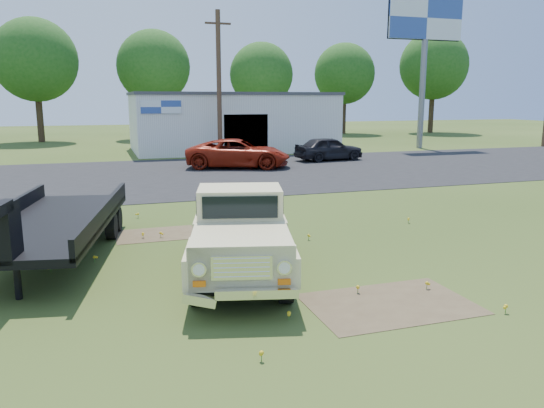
{
  "coord_description": "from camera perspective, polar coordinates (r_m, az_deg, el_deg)",
  "views": [
    {
      "loc": [
        -3.42,
        -11.02,
        3.69
      ],
      "look_at": [
        0.54,
        1.0,
        1.18
      ],
      "focal_mm": 35.0,
      "sensor_mm": 36.0,
      "label": 1
    }
  ],
  "objects": [
    {
      "name": "dirt_patch_b",
      "position": [
        15.05,
        -12.28,
        -3.23
      ],
      "size": [
        2.2,
        1.6,
        0.01
      ],
      "primitive_type": "cube",
      "color": "brown",
      "rests_on": "ground"
    },
    {
      "name": "treeline_g",
      "position": [
        62.22,
        17.02,
        14.05
      ],
      "size": [
        7.36,
        7.36,
        10.95
      ],
      "color": "#372719",
      "rests_on": "ground"
    },
    {
      "name": "asphalt_lot",
      "position": [
        26.51,
        -10.67,
        3.04
      ],
      "size": [
        90.0,
        14.0,
        0.02
      ],
      "primitive_type": "cube",
      "color": "black",
      "rests_on": "ground"
    },
    {
      "name": "treeline_e",
      "position": [
        52.4,
        -1.15,
        13.75
      ],
      "size": [
        6.08,
        6.08,
        9.04
      ],
      "color": "#372719",
      "rests_on": "ground"
    },
    {
      "name": "treeline_f",
      "position": [
        58.41,
        7.79,
        13.7
      ],
      "size": [
        6.4,
        6.4,
        9.52
      ],
      "color": "#372719",
      "rests_on": "ground"
    },
    {
      "name": "commercial_building",
      "position": [
        39.2,
        -4.38,
        8.88
      ],
      "size": [
        14.2,
        8.2,
        4.15
      ],
      "color": "white",
      "rests_on": "ground"
    },
    {
      "name": "vintage_pickup_truck",
      "position": [
        11.17,
        -3.44,
        -2.98
      ],
      "size": [
        3.28,
        5.6,
        1.91
      ],
      "primitive_type": null,
      "rotation": [
        0.0,
        0.0,
        -0.25
      ],
      "color": "#C4BC83",
      "rests_on": "ground"
    },
    {
      "name": "flatbed_trailer",
      "position": [
        13.44,
        -22.41,
        -1.27
      ],
      "size": [
        3.68,
        7.51,
        1.96
      ],
      "primitive_type": null,
      "rotation": [
        0.0,
        0.0,
        -0.18
      ],
      "color": "black",
      "rests_on": "ground"
    },
    {
      "name": "red_pickup",
      "position": [
        28.92,
        -3.65,
        5.43
      ],
      "size": [
        6.13,
        4.29,
        1.55
      ],
      "primitive_type": "imported",
      "rotation": [
        0.0,
        0.0,
        1.23
      ],
      "color": "maroon",
      "rests_on": "ground"
    },
    {
      "name": "dark_sedan",
      "position": [
        32.53,
        6.13,
        5.92
      ],
      "size": [
        4.35,
        2.13,
        1.43
      ],
      "primitive_type": "imported",
      "rotation": [
        0.0,
        0.0,
        1.68
      ],
      "color": "black",
      "rests_on": "ground"
    },
    {
      "name": "treeline_d",
      "position": [
        51.89,
        -12.61,
        14.21
      ],
      "size": [
        6.72,
        6.72,
        10.0
      ],
      "color": "#372719",
      "rests_on": "ground"
    },
    {
      "name": "utility_pole_mid",
      "position": [
        33.86,
        -5.72,
        12.73
      ],
      "size": [
        1.6,
        0.3,
        9.0
      ],
      "color": "#463020",
      "rests_on": "ground"
    },
    {
      "name": "ground",
      "position": [
        12.12,
        -0.96,
        -6.51
      ],
      "size": [
        140.0,
        140.0,
        0.0
      ],
      "primitive_type": "plane",
      "color": "#2C4114",
      "rests_on": "ground"
    },
    {
      "name": "dirt_patch_a",
      "position": [
        10.11,
        12.56,
        -10.47
      ],
      "size": [
        3.0,
        2.0,
        0.01
      ],
      "primitive_type": "cube",
      "color": "brown",
      "rests_on": "ground"
    },
    {
      "name": "treeline_c",
      "position": [
        50.83,
        -24.13,
        13.95
      ],
      "size": [
        7.04,
        7.04,
        10.47
      ],
      "color": "#372719",
      "rests_on": "ground"
    },
    {
      "name": "billboard",
      "position": [
        42.44,
        16.15,
        17.37
      ],
      "size": [
        6.1,
        0.45,
        11.05
      ],
      "color": "slate",
      "rests_on": "ground"
    }
  ]
}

